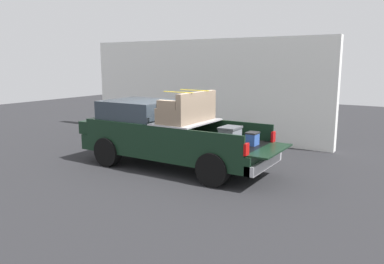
{
  "coord_description": "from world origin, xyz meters",
  "views": [
    {
      "loc": [
        -6.03,
        8.71,
        3.0
      ],
      "look_at": [
        -0.6,
        0.0,
        1.1
      ],
      "focal_mm": 35.41,
      "sensor_mm": 36.0,
      "label": 1
    }
  ],
  "objects": [
    {
      "name": "ground_plane",
      "position": [
        0.0,
        0.0,
        0.0
      ],
      "size": [
        40.0,
        40.0,
        0.0
      ],
      "primitive_type": "plane",
      "color": "#262628"
    },
    {
      "name": "pickup_truck",
      "position": [
        0.38,
        0.0,
        0.97
      ],
      "size": [
        6.05,
        2.06,
        2.23
      ],
      "color": "black",
      "rests_on": "ground_plane"
    },
    {
      "name": "building_facade",
      "position": [
        1.78,
        -4.45,
        1.94
      ],
      "size": [
        10.61,
        0.36,
        3.88
      ],
      "primitive_type": "cube",
      "color": "white",
      "rests_on": "ground_plane"
    }
  ]
}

